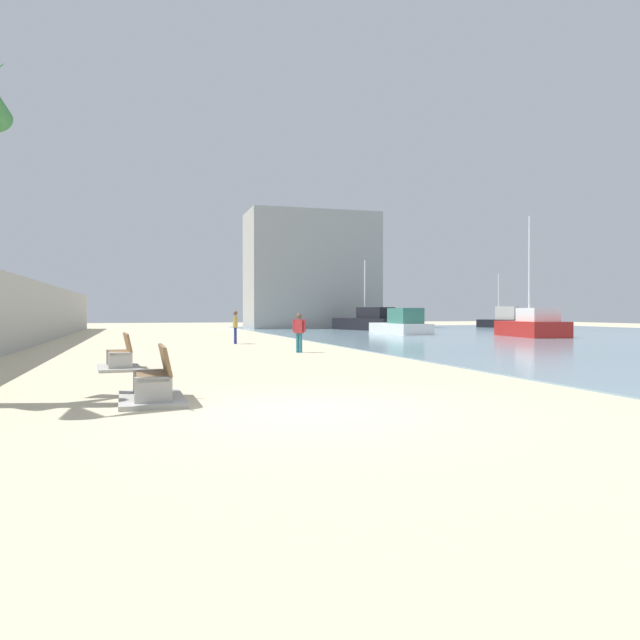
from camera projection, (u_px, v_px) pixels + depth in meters
name	position (u px, v px, depth m)	size (l,w,h in m)	color
ground_plane	(199.00, 347.00, 26.96)	(120.00, 120.00, 0.00)	beige
seawall	(11.00, 313.00, 24.81)	(0.80, 64.00, 3.02)	#ADAAA3
water_bay	(640.00, 340.00, 33.76)	(36.00, 68.00, 0.04)	#7A99A8
bench_near	(153.00, 388.00, 10.71)	(1.15, 2.12, 0.98)	#ADAAA3
bench_far	(120.00, 360.00, 16.69)	(1.27, 2.18, 0.98)	#ADAAA3
person_walking	(235.00, 325.00, 29.59)	(0.27, 0.51, 1.60)	navy
person_standing	(299.00, 330.00, 23.30)	(0.44, 0.36, 1.50)	teal
boat_outer	(369.00, 321.00, 50.50)	(4.25, 7.35, 5.81)	black
boat_nearest	(532.00, 326.00, 37.12)	(3.10, 5.61, 7.38)	red
boat_far_right	(503.00, 320.00, 58.12)	(3.50, 4.48, 5.14)	black
boat_far_left	(401.00, 325.00, 41.94)	(2.28, 5.97, 1.77)	white
harbor_building	(311.00, 271.00, 57.42)	(12.00, 6.00, 10.77)	#9E9E99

